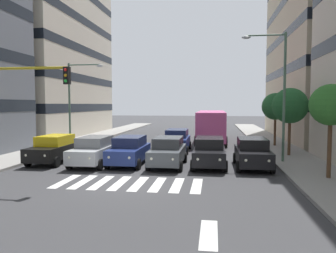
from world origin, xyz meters
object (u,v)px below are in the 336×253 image
object	(u,v)px
bus_behind_traffic	(211,123)
traffic_light_gantry	(1,103)
car_0	(252,153)
car_5	(54,149)
car_4	(94,151)
street_tree_1	(290,106)
street_lamp_right	(75,95)
street_lamp_left	(278,84)
street_tree_0	(331,105)
car_2	(168,151)
car_row2_0	(177,140)
car_3	(129,150)
car_1	(209,152)
street_tree_2	(275,107)

from	to	relation	value
bus_behind_traffic	traffic_light_gantry	distance (m)	20.30
car_0	car_5	bearing A→B (deg)	-0.05
car_4	car_5	bearing A→B (deg)	-9.38
car_5	street_tree_1	distance (m)	16.02
car_0	street_lamp_right	bearing A→B (deg)	-26.31
traffic_light_gantry	street_tree_1	size ratio (longest dim) A/B	1.18
street_lamp_left	street_tree_0	distance (m)	4.89
car_2	car_row2_0	xyz separation A→B (m)	(0.17, -6.21, 0.00)
bus_behind_traffic	car_4	bearing A→B (deg)	61.49
car_3	car_4	size ratio (longest dim) A/B	1.00
car_2	street_tree_0	bearing A→B (deg)	162.34
car_0	street_lamp_right	distance (m)	15.77
traffic_light_gantry	street_tree_0	bearing A→B (deg)	-169.72
car_4	bus_behind_traffic	distance (m)	14.58
street_tree_0	street_lamp_right	bearing A→B (deg)	-29.45
car_row2_0	car_4	bearing A→B (deg)	56.18
car_1	street_tree_1	xyz separation A→B (m)	(-5.45, -4.30, 2.69)
car_2	street_lamp_left	distance (m)	7.91
car_2	traffic_light_gantry	xyz separation A→B (m)	(6.95, 5.36, 2.85)
car_4	car_row2_0	distance (m)	7.78
car_2	bus_behind_traffic	distance (m)	12.81
street_lamp_left	street_lamp_right	world-z (taller)	street_lamp_left
car_1	car_row2_0	world-z (taller)	same
car_4	street_tree_2	xyz separation A→B (m)	(-12.40, -10.14, 2.60)
street_lamp_left	street_tree_0	bearing A→B (deg)	110.27
car_row2_0	street_tree_1	bearing A→B (deg)	167.94
car_1	car_0	bearing A→B (deg)	-179.75
car_0	car_3	world-z (taller)	same
street_tree_2	street_tree_1	bearing A→B (deg)	90.03
car_4	street_tree_0	size ratio (longest dim) A/B	0.99
car_5	car_1	bearing A→B (deg)	179.88
car_5	street_tree_2	xyz separation A→B (m)	(-15.20, -9.67, 2.60)
bus_behind_traffic	car_row2_0	bearing A→B (deg)	67.53
car_2	street_lamp_left	size ratio (longest dim) A/B	0.56
traffic_light_gantry	street_tree_1	world-z (taller)	traffic_light_gantry
traffic_light_gantry	street_tree_1	xyz separation A→B (m)	(-14.85, -9.85, -0.16)
car_3	street_lamp_left	size ratio (longest dim) A/B	0.56
car_4	car_row2_0	xyz separation A→B (m)	(-4.33, -6.46, 0.00)
street_tree_0	car_1	bearing A→B (deg)	-25.98
car_1	car_2	xyz separation A→B (m)	(2.45, 0.19, 0.00)
street_tree_0	street_tree_2	size ratio (longest dim) A/B	1.00
car_1	car_row2_0	distance (m)	6.56
car_2	traffic_light_gantry	distance (m)	9.23
car_0	car_1	size ratio (longest dim) A/B	1.00
car_1	car_row2_0	size ratio (longest dim) A/B	1.00
car_3	bus_behind_traffic	xyz separation A→B (m)	(-4.84, -12.38, 0.97)
street_tree_1	car_1	bearing A→B (deg)	38.24
street_tree_2	bus_behind_traffic	bearing A→B (deg)	-25.92
car_4	car_5	xyz separation A→B (m)	(2.80, -0.46, 0.00)
car_5	bus_behind_traffic	bearing A→B (deg)	-128.34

